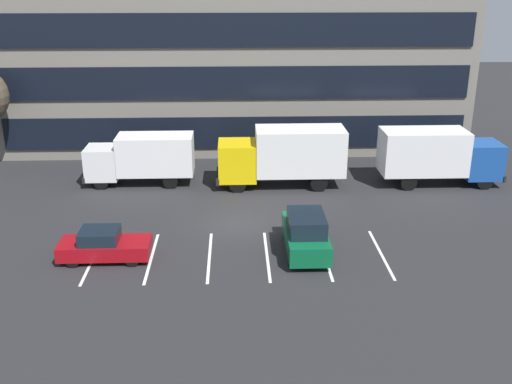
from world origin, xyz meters
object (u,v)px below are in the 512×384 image
at_px(box_truck_white, 142,157).
at_px(box_truck_blue, 438,154).
at_px(sedan_maroon, 104,245).
at_px(suv_forest, 306,234).
at_px(box_truck_yellow, 284,154).

bearing_deg(box_truck_white, box_truck_blue, -2.33).
height_order(sedan_maroon, suv_forest, suv_forest).
xyz_separation_m(box_truck_blue, suv_forest, (-9.56, -9.66, -1.02)).
height_order(box_truck_yellow, suv_forest, box_truck_yellow).
distance_m(box_truck_blue, box_truck_white, 18.93).
bearing_deg(suv_forest, sedan_maroon, -177.80).
height_order(box_truck_blue, suv_forest, box_truck_blue).
relative_size(box_truck_yellow, suv_forest, 1.76).
bearing_deg(box_truck_blue, sedan_maroon, -152.47).
xyz_separation_m(box_truck_yellow, box_truck_white, (-9.05, 0.69, -0.30)).
distance_m(box_truck_yellow, box_truck_white, 9.08).
bearing_deg(box_truck_yellow, suv_forest, -88.21).
distance_m(box_truck_yellow, sedan_maroon, 13.88).
bearing_deg(sedan_maroon, box_truck_white, 88.14).
bearing_deg(box_truck_blue, box_truck_white, 177.67).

